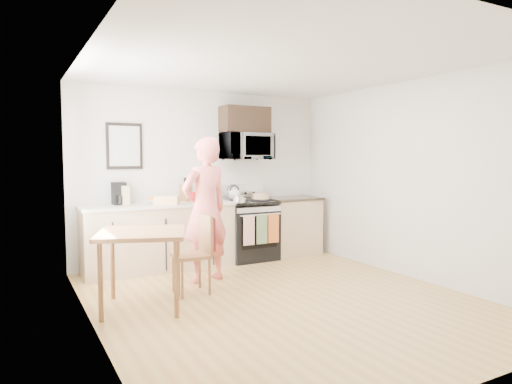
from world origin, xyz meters
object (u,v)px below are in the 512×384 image
range (249,231)px  person (205,210)px  dining_table (142,240)px  microwave (246,147)px  cake (261,197)px  chair (202,242)px

range → person: size_ratio=0.63×
range → dining_table: bearing=-143.9°
range → microwave: 1.33m
microwave → cake: (0.17, -0.16, -0.78)m
microwave → person: bearing=-138.9°
range → chair: range is taller
range → microwave: size_ratio=1.53×
microwave → chair: 2.23m
cake → person: bearing=-147.9°
dining_table → chair: 0.81m
person → dining_table: person is taller
cake → range: bearing=162.8°
person → dining_table: 1.22m
dining_table → cake: size_ratio=3.09×
chair → cake: (1.48, 1.22, 0.38)m
microwave → chair: (-1.31, -1.38, -1.17)m
person → chair: (-0.23, -0.44, -0.33)m
range → person: 1.46m
microwave → dining_table: (-2.08, -1.62, -1.03)m
range → dining_table: 2.59m
person → chair: size_ratio=2.01×
range → chair: bearing=-135.8°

